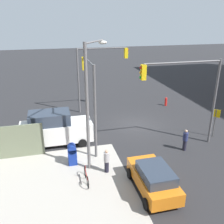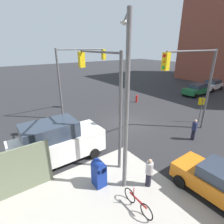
# 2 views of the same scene
# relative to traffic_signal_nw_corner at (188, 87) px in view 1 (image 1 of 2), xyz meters

# --- Properties ---
(ground_plane) EXTENTS (120.00, 120.00, 0.00)m
(ground_plane) POSITION_rel_traffic_signal_nw_corner_xyz_m (2.15, -4.50, -4.67)
(ground_plane) COLOR #28282B
(sidewalk_corner) EXTENTS (12.00, 12.00, 0.01)m
(sidewalk_corner) POSITION_rel_traffic_signal_nw_corner_xyz_m (11.15, 4.50, -4.66)
(sidewalk_corner) COLOR #ADA89E
(sidewalk_corner) RESTS_ON ground
(traffic_signal_nw_corner) EXTENTS (6.09, 0.36, 6.50)m
(traffic_signal_nw_corner) POSITION_rel_traffic_signal_nw_corner_xyz_m (0.00, 0.00, 0.00)
(traffic_signal_nw_corner) COLOR #59595B
(traffic_signal_nw_corner) RESTS_ON ground
(traffic_signal_se_corner) EXTENTS (5.22, 0.36, 6.50)m
(traffic_signal_se_corner) POSITION_rel_traffic_signal_nw_corner_xyz_m (4.67, -9.00, -0.05)
(traffic_signal_se_corner) COLOR #59595B
(traffic_signal_se_corner) RESTS_ON ground
(traffic_signal_ne_corner) EXTENTS (0.36, 4.53, 6.50)m
(traffic_signal_ne_corner) POSITION_rel_traffic_signal_nw_corner_xyz_m (6.65, -1.69, -0.10)
(traffic_signal_ne_corner) COLOR #59595B
(traffic_signal_ne_corner) RESTS_ON ground
(street_lamp_corner) EXTENTS (1.79, 2.22, 8.00)m
(street_lamp_corner) POSITION_rel_traffic_signal_nw_corner_xyz_m (7.14, 1.00, 0.03)
(street_lamp_corner) COLOR slate
(street_lamp_corner) RESTS_ON ground
(warning_sign_two_way) EXTENTS (0.48, 0.48, 2.40)m
(warning_sign_two_way) POSITION_rel_traffic_signal_nw_corner_xyz_m (-3.25, -0.74, -3.03)
(warning_sign_two_way) COLOR #4C4C4C
(warning_sign_two_way) RESTS_ON ground
(mailbox_blue) EXTENTS (0.56, 0.64, 1.43)m
(mailbox_blue) POSITION_rel_traffic_signal_nw_corner_xyz_m (8.35, 0.50, -3.90)
(mailbox_blue) COLOR navy
(mailbox_blue) RESTS_ON ground
(fire_hydrant) EXTENTS (0.26, 0.26, 0.94)m
(fire_hydrant) POSITION_rel_traffic_signal_nw_corner_xyz_m (-2.85, -8.70, -4.18)
(fire_hydrant) COLOR red
(fire_hydrant) RESTS_ON ground
(sedan_orange) EXTENTS (2.02, 4.03, 1.62)m
(sedan_orange) POSITION_rel_traffic_signal_nw_corner_xyz_m (4.23, 4.43, -3.82)
(sedan_orange) COLOR orange
(sedan_orange) RESTS_ON ground
(van_white_delivery) EXTENTS (5.40, 2.32, 2.62)m
(van_white_delivery) POSITION_rel_traffic_signal_nw_corner_xyz_m (9.32, -2.70, -3.39)
(van_white_delivery) COLOR white
(van_white_delivery) RESTS_ON ground
(pedestrian_crossing) EXTENTS (0.36, 0.36, 1.64)m
(pedestrian_crossing) POSITION_rel_traffic_signal_nw_corner_xyz_m (0.15, 0.70, -3.82)
(pedestrian_crossing) COLOR navy
(pedestrian_crossing) RESTS_ON ground
(pedestrian_waiting) EXTENTS (0.36, 0.36, 1.59)m
(pedestrian_waiting) POSITION_rel_traffic_signal_nw_corner_xyz_m (6.35, 2.00, -3.85)
(pedestrian_waiting) COLOR #B2B2B7
(pedestrian_waiting) RESTS_ON ground
(bicycle_leaning_on_fence) EXTENTS (0.05, 1.75, 0.97)m
(bicycle_leaning_on_fence) POSITION_rel_traffic_signal_nw_corner_xyz_m (7.75, 2.70, -4.32)
(bicycle_leaning_on_fence) COLOR black
(bicycle_leaning_on_fence) RESTS_ON ground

